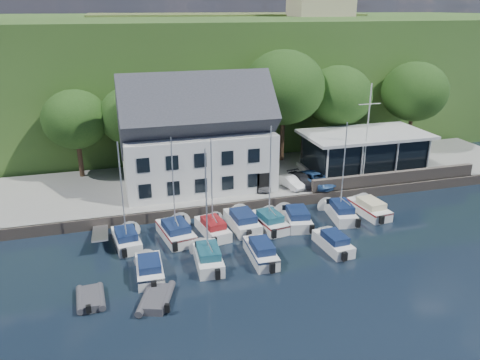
{
  "coord_description": "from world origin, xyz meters",
  "views": [
    {
      "loc": [
        -15.06,
        -26.42,
        17.62
      ],
      "look_at": [
        -4.84,
        9.0,
        3.91
      ],
      "focal_mm": 35.0,
      "sensor_mm": 36.0,
      "label": 1
    }
  ],
  "objects_px": {
    "boat_r1_5": "(296,216)",
    "boat_r1_7": "(369,207)",
    "boat_r1_1": "(173,185)",
    "flagpole": "(367,134)",
    "boat_r1_0": "(122,195)",
    "boat_r1_4": "(270,178)",
    "boat_r1_3": "(242,219)",
    "club_pavilion": "(364,151)",
    "boat_r2_0": "(149,267)",
    "boat_r1_2": "(212,185)",
    "boat_r2_1": "(206,206)",
    "car_silver": "(264,183)",
    "boat_r1_6": "(344,168)",
    "dinghy_1": "(156,298)",
    "car_dgrey": "(302,180)",
    "car_white": "(290,182)",
    "boat_r2_2": "(261,250)",
    "dinghy_0": "(90,297)",
    "car_blue": "(316,179)",
    "boat_r2_3": "(333,241)",
    "harbor_building": "(197,142)"
  },
  "relations": [
    {
      "from": "boat_r1_5",
      "to": "boat_r1_7",
      "type": "xyz_separation_m",
      "value": [
        7.09,
        0.07,
        -0.01
      ]
    },
    {
      "from": "boat_r1_1",
      "to": "flagpole",
      "type": "bearing_deg",
      "value": 5.11
    },
    {
      "from": "boat_r1_0",
      "to": "boat_r1_4",
      "type": "distance_m",
      "value": 11.78
    },
    {
      "from": "boat_r1_5",
      "to": "boat_r1_3",
      "type": "bearing_deg",
      "value": -177.75
    },
    {
      "from": "club_pavilion",
      "to": "boat_r1_5",
      "type": "xyz_separation_m",
      "value": [
        -11.27,
        -8.65,
        -2.32
      ]
    },
    {
      "from": "boat_r1_3",
      "to": "boat_r2_0",
      "type": "height_order",
      "value": "boat_r1_3"
    },
    {
      "from": "boat_r2_0",
      "to": "boat_r1_2",
      "type": "bearing_deg",
      "value": 43.26
    },
    {
      "from": "boat_r1_1",
      "to": "boat_r2_1",
      "type": "relative_size",
      "value": 1.01
    },
    {
      "from": "car_silver",
      "to": "boat_r1_4",
      "type": "distance_m",
      "value": 7.14
    },
    {
      "from": "flagpole",
      "to": "boat_r1_6",
      "type": "relative_size",
      "value": 1.06
    },
    {
      "from": "car_silver",
      "to": "dinghy_1",
      "type": "relative_size",
      "value": 0.98
    },
    {
      "from": "dinghy_1",
      "to": "boat_r1_4",
      "type": "bearing_deg",
      "value": 57.79
    },
    {
      "from": "car_dgrey",
      "to": "flagpole",
      "type": "bearing_deg",
      "value": -15.24
    },
    {
      "from": "car_white",
      "to": "boat_r1_1",
      "type": "relative_size",
      "value": 0.36
    },
    {
      "from": "boat_r1_7",
      "to": "boat_r2_1",
      "type": "bearing_deg",
      "value": -169.26
    },
    {
      "from": "flagpole",
      "to": "dinghy_1",
      "type": "relative_size",
      "value": 3.0
    },
    {
      "from": "car_dgrey",
      "to": "boat_r2_2",
      "type": "xyz_separation_m",
      "value": [
        -7.96,
        -10.9,
        -0.8
      ]
    },
    {
      "from": "car_silver",
      "to": "boat_r1_6",
      "type": "height_order",
      "value": "boat_r1_6"
    },
    {
      "from": "boat_r1_1",
      "to": "boat_r1_2",
      "type": "xyz_separation_m",
      "value": [
        3.03,
        -0.08,
        -0.31
      ]
    },
    {
      "from": "dinghy_1",
      "to": "boat_r1_3",
      "type": "bearing_deg",
      "value": 66.52
    },
    {
      "from": "boat_r2_1",
      "to": "dinghy_0",
      "type": "relative_size",
      "value": 3.09
    },
    {
      "from": "boat_r1_7",
      "to": "car_blue",
      "type": "bearing_deg",
      "value": 111.44
    },
    {
      "from": "boat_r1_4",
      "to": "boat_r2_2",
      "type": "xyz_separation_m",
      "value": [
        -2.33,
        -4.81,
        -3.73
      ]
    },
    {
      "from": "boat_r1_5",
      "to": "boat_r2_2",
      "type": "relative_size",
      "value": 1.02
    },
    {
      "from": "boat_r1_0",
      "to": "boat_r2_1",
      "type": "xyz_separation_m",
      "value": [
        5.51,
        -4.64,
        0.38
      ]
    },
    {
      "from": "flagpole",
      "to": "boat_r2_0",
      "type": "xyz_separation_m",
      "value": [
        -22.53,
        -10.46,
        -5.21
      ]
    },
    {
      "from": "club_pavilion",
      "to": "boat_r1_0",
      "type": "relative_size",
      "value": 1.56
    },
    {
      "from": "car_silver",
      "to": "boat_r2_0",
      "type": "distance_m",
      "value": 16.52
    },
    {
      "from": "car_silver",
      "to": "boat_r1_4",
      "type": "height_order",
      "value": "boat_r1_4"
    },
    {
      "from": "car_silver",
      "to": "boat_r2_3",
      "type": "bearing_deg",
      "value": -64.67
    },
    {
      "from": "car_white",
      "to": "boat_r1_3",
      "type": "distance_m",
      "value": 8.36
    },
    {
      "from": "harbor_building",
      "to": "boat_r1_0",
      "type": "distance_m",
      "value": 11.82
    },
    {
      "from": "car_silver",
      "to": "car_blue",
      "type": "height_order",
      "value": "car_blue"
    },
    {
      "from": "car_blue",
      "to": "boat_r1_5",
      "type": "bearing_deg",
      "value": -143.16
    },
    {
      "from": "boat_r1_2",
      "to": "boat_r1_3",
      "type": "bearing_deg",
      "value": 0.74
    },
    {
      "from": "boat_r2_2",
      "to": "dinghy_0",
      "type": "relative_size",
      "value": 2.07
    },
    {
      "from": "car_white",
      "to": "harbor_building",
      "type": "bearing_deg",
      "value": 144.46
    },
    {
      "from": "car_dgrey",
      "to": "boat_r1_6",
      "type": "height_order",
      "value": "boat_r1_6"
    },
    {
      "from": "car_dgrey",
      "to": "boat_r1_1",
      "type": "height_order",
      "value": "boat_r1_1"
    },
    {
      "from": "club_pavilion",
      "to": "boat_r1_0",
      "type": "bearing_deg",
      "value": -161.55
    },
    {
      "from": "car_white",
      "to": "boat_r1_7",
      "type": "height_order",
      "value": "car_white"
    },
    {
      "from": "car_white",
      "to": "boat_r1_0",
      "type": "relative_size",
      "value": 0.4
    },
    {
      "from": "car_white",
      "to": "boat_r2_0",
      "type": "height_order",
      "value": "car_white"
    },
    {
      "from": "boat_r1_1",
      "to": "boat_r2_0",
      "type": "relative_size",
      "value": 1.62
    },
    {
      "from": "harbor_building",
      "to": "boat_r2_1",
      "type": "height_order",
      "value": "harbor_building"
    },
    {
      "from": "flagpole",
      "to": "boat_r1_5",
      "type": "bearing_deg",
      "value": -149.83
    },
    {
      "from": "boat_r1_5",
      "to": "dinghy_0",
      "type": "xyz_separation_m",
      "value": [
        -16.94,
        -7.0,
        -0.39
      ]
    },
    {
      "from": "boat_r1_2",
      "to": "boat_r1_7",
      "type": "xyz_separation_m",
      "value": [
        14.44,
        -0.02,
        -3.62
      ]
    },
    {
      "from": "boat_r2_2",
      "to": "boat_r1_7",
      "type": "bearing_deg",
      "value": 23.78
    },
    {
      "from": "boat_r1_1",
      "to": "boat_r1_6",
      "type": "bearing_deg",
      "value": -10.32
    }
  ]
}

